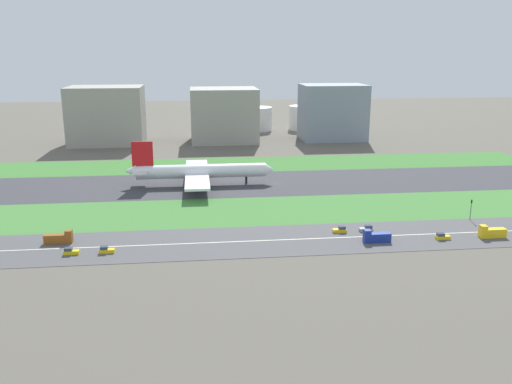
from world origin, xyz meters
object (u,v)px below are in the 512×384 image
object	(u,v)px
traffic_light	(471,208)
car_4	(106,250)
car_0	(442,237)
fuel_tank_west	(256,119)
fuel_tank_centre	(303,118)
truck_2	(376,237)
truck_1	(59,238)
office_tower	(333,112)
truck_0	(492,232)
car_1	(367,229)
terminal_building	(107,115)
car_2	(340,230)
car_3	(71,251)
airliner	(198,171)
hangar_building	(224,115)

from	to	relation	value
traffic_light	car_4	bearing A→B (deg)	-171.59
car_0	fuel_tank_west	xyz separation A→B (m)	(-31.96, 237.00, 7.55)
fuel_tank_centre	truck_2	bearing A→B (deg)	-95.80
truck_2	fuel_tank_west	bearing A→B (deg)	-87.47
truck_1	office_tower	size ratio (longest dim) A/B	0.20
truck_0	fuel_tank_west	xyz separation A→B (m)	(-48.30, 237.00, 6.80)
car_1	terminal_building	size ratio (longest dim) A/B	0.10
car_2	car_3	size ratio (longest dim) A/B	1.00
car_2	car_0	xyz separation A→B (m)	(30.13, -10.00, 0.00)
terminal_building	fuel_tank_centre	size ratio (longest dim) A/B	2.20
car_1	car_4	world-z (taller)	same
car_1	airliner	bearing A→B (deg)	128.69
traffic_light	terminal_building	world-z (taller)	terminal_building
car_0	traffic_light	world-z (taller)	traffic_light
car_2	car_1	size ratio (longest dim) A/B	1.00
car_2	car_1	distance (m)	8.88
truck_1	office_tower	xyz separation A→B (m)	(131.90, 182.00, 16.15)
terminal_building	hangar_building	distance (m)	73.21
truck_2	car_4	size ratio (longest dim) A/B	1.91
car_2	car_4	size ratio (longest dim) A/B	1.00
truck_2	car_4	xyz separation A→B (m)	(-81.66, 0.00, -0.75)
terminal_building	office_tower	world-z (taller)	office_tower
car_3	truck_0	size ratio (longest dim) A/B	0.52
fuel_tank_centre	terminal_building	bearing A→B (deg)	-161.38
truck_2	car_3	bearing A→B (deg)	-0.00
truck_0	terminal_building	size ratio (longest dim) A/B	0.19
truck_1	car_4	bearing A→B (deg)	-32.70
fuel_tank_centre	traffic_light	bearing A→B (deg)	-85.82
airliner	car_3	world-z (taller)	airliner
truck_1	car_1	bearing A→B (deg)	0.00
truck_2	office_tower	distance (m)	195.77
car_3	truck_1	world-z (taller)	truck_1
truck_1	traffic_light	size ratio (longest dim) A/B	1.17
truck_2	car_3	size ratio (longest dim) A/B	1.91
car_3	office_tower	distance (m)	230.51
fuel_tank_west	car_4	bearing A→B (deg)	-106.72
car_2	terminal_building	size ratio (longest dim) A/B	0.10
car_3	truck_1	bearing A→B (deg)	-61.34
traffic_light	hangar_building	world-z (taller)	hangar_building
traffic_light	truck_0	bearing A→B (deg)	-97.20
car_1	car_0	distance (m)	23.48
car_3	car_1	bearing A→B (deg)	-173.80
airliner	traffic_light	size ratio (longest dim) A/B	9.03
truck_2	hangar_building	bearing A→B (deg)	-79.29
truck_2	fuel_tank_centre	bearing A→B (deg)	-95.80
hangar_building	fuel_tank_west	size ratio (longest dim) A/B	1.83
truck_2	truck_0	bearing A→B (deg)	-180.00
car_3	terminal_building	world-z (taller)	terminal_building
car_1	car_4	size ratio (longest dim) A/B	1.00
car_4	office_tower	size ratio (longest dim) A/B	0.11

